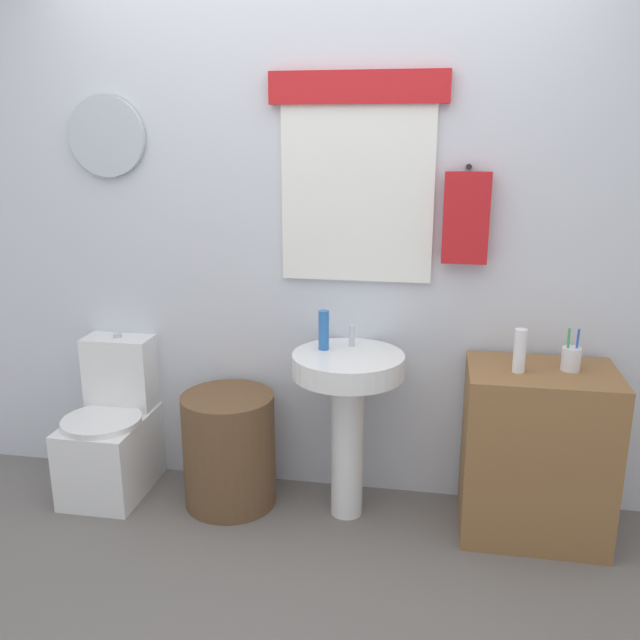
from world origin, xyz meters
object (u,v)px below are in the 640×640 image
at_px(soap_bottle, 324,330).
at_px(wooden_cabinet, 536,453).
at_px(lotion_bottle, 520,351).
at_px(toothbrush_cup, 571,358).
at_px(laundry_hamper, 229,449).
at_px(pedestal_sink, 348,396).
at_px(toilet, 113,434).

bearing_deg(soap_bottle, wooden_cabinet, -2.98).
height_order(lotion_bottle, toothbrush_cup, lotion_bottle).
bearing_deg(laundry_hamper, soap_bottle, 6.31).
distance_m(laundry_hamper, pedestal_sink, 0.65).
relative_size(soap_bottle, toothbrush_cup, 0.98).
distance_m(pedestal_sink, toothbrush_cup, 0.98).
bearing_deg(toothbrush_cup, pedestal_sink, -178.80).
relative_size(soap_bottle, lotion_bottle, 0.97).
bearing_deg(pedestal_sink, laundry_hamper, 180.00).
xyz_separation_m(toilet, toothbrush_cup, (2.14, -0.02, 0.53)).
height_order(pedestal_sink, lotion_bottle, lotion_bottle).
bearing_deg(laundry_hamper, wooden_cabinet, 0.00).
distance_m(laundry_hamper, wooden_cabinet, 1.42).
bearing_deg(pedestal_sink, soap_bottle, 157.38).
height_order(laundry_hamper, pedestal_sink, pedestal_sink).
distance_m(pedestal_sink, wooden_cabinet, 0.86).
height_order(laundry_hamper, wooden_cabinet, wooden_cabinet).
relative_size(toilet, pedestal_sink, 0.98).
height_order(laundry_hamper, toothbrush_cup, toothbrush_cup).
bearing_deg(toothbrush_cup, toilet, 179.54).
xyz_separation_m(toilet, laundry_hamper, (0.62, -0.04, -0.01)).
xyz_separation_m(laundry_hamper, toothbrush_cup, (1.52, 0.02, 0.55)).
height_order(laundry_hamper, lotion_bottle, lotion_bottle).
bearing_deg(soap_bottle, pedestal_sink, -22.62).
relative_size(laundry_hamper, lotion_bottle, 2.96).
height_order(toilet, soap_bottle, soap_bottle).
height_order(toilet, toothbrush_cup, toothbrush_cup).
relative_size(pedestal_sink, toothbrush_cup, 4.29).
bearing_deg(toothbrush_cup, wooden_cabinet, -169.71).
height_order(toilet, lotion_bottle, lotion_bottle).
bearing_deg(lotion_bottle, toilet, 177.70).
xyz_separation_m(laundry_hamper, soap_bottle, (0.45, 0.05, 0.61)).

